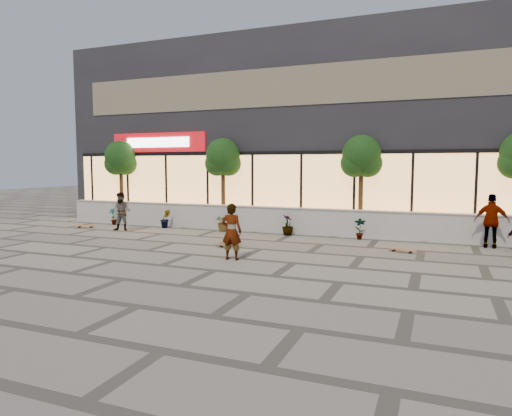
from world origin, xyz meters
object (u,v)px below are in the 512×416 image
at_px(skater_left, 122,212).
at_px(tree_mideast, 361,159).
at_px(skateboard_center, 229,244).
at_px(skateboard_left, 85,226).
at_px(tree_midwest, 223,159).
at_px(skater_center, 232,232).
at_px(skater_right_near, 492,221).
at_px(skateboard_right_near, 402,250).
at_px(tree_west, 121,160).

bearing_deg(skater_left, tree_mideast, -0.27).
relative_size(skateboard_center, skateboard_left, 0.86).
bearing_deg(tree_midwest, skater_left, -142.11).
bearing_deg(skater_left, skater_center, -44.32).
height_order(skater_right_near, skateboard_right_near, skater_right_near).
height_order(skater_left, skater_right_near, skater_right_near).
bearing_deg(skateboard_left, skater_left, -23.14).
distance_m(skater_right_near, skateboard_center, 8.72).
bearing_deg(skateboard_left, tree_west, 70.34).
bearing_deg(tree_west, tree_mideast, 0.00).
bearing_deg(tree_west, skateboard_right_near, -13.75).
distance_m(skater_center, skateboard_center, 2.24).
relative_size(skater_center, skater_right_near, 0.92).
bearing_deg(skater_right_near, tree_midwest, -1.57).
relative_size(tree_midwest, skater_left, 2.44).
bearing_deg(skateboard_right_near, skateboard_center, -152.34).
height_order(tree_midwest, skateboard_right_near, tree_midwest).
distance_m(skateboard_center, skateboard_left, 8.09).
height_order(skater_right_near, skateboard_left, skater_right_near).
height_order(tree_midwest, skater_center, tree_midwest).
height_order(skater_left, skateboard_left, skater_left).
bearing_deg(skateboard_center, skater_right_near, -22.15).
xyz_separation_m(skater_left, skateboard_right_near, (11.25, -0.61, -0.72)).
distance_m(tree_mideast, skater_center, 7.16).
bearing_deg(skater_center, tree_west, -40.21).
bearing_deg(skater_center, skater_left, -33.06).
height_order(tree_midwest, skateboard_left, tree_midwest).
bearing_deg(skateboard_right_near, skater_center, -130.27).
height_order(skateboard_center, skateboard_right_near, skateboard_right_near).
bearing_deg(tree_midwest, skater_center, -62.06).
bearing_deg(tree_west, skater_right_near, -5.00).
bearing_deg(skater_left, skateboard_left, 160.22).
bearing_deg(skateboard_right_near, skater_left, -167.26).
bearing_deg(skateboard_center, skater_center, -104.87).
bearing_deg(skater_center, skateboard_center, -67.21).
relative_size(tree_midwest, skateboard_right_near, 4.46).
xyz_separation_m(tree_west, skateboard_center, (7.86, -4.41, -2.90)).
xyz_separation_m(tree_mideast, skater_center, (-2.66, -6.29, -2.16)).
bearing_deg(tree_mideast, skateboard_center, -129.56).
xyz_separation_m(skater_center, skater_left, (-6.75, 3.63, -0.02)).
height_order(tree_west, skater_center, tree_west).
xyz_separation_m(tree_mideast, skateboard_right_near, (1.84, -3.26, -2.90)).
relative_size(tree_west, tree_mideast, 1.00).
height_order(skater_center, skateboard_center, skater_center).
bearing_deg(skater_left, skateboard_center, -32.95).
xyz_separation_m(skater_right_near, skateboard_left, (-16.01, -1.12, -0.81)).
bearing_deg(skater_right_near, skateboard_left, 10.02).
height_order(tree_midwest, tree_mideast, same).
relative_size(tree_west, skater_right_near, 2.18).
bearing_deg(tree_mideast, tree_midwest, 180.00).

